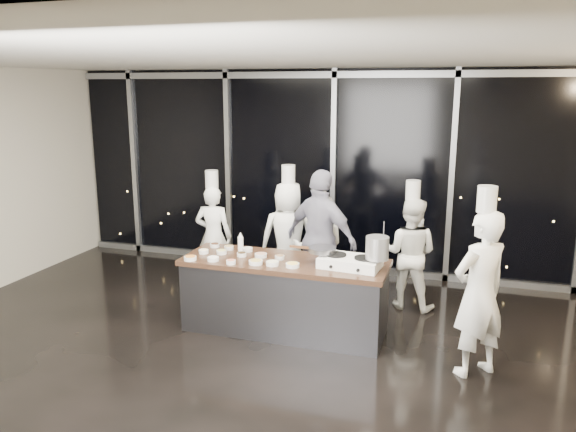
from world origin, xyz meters
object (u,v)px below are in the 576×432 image
object	(u,v)px
stock_pot	(377,248)
chef_left	(288,236)
stove	(350,262)
guest	(321,240)
frying_pan	(322,249)
chef_far_left	(213,234)
chef_side	(479,292)
demo_counter	(285,295)
chef_right	(410,252)
chef_center	(319,248)

from	to	relation	value
stock_pot	chef_left	bearing A→B (deg)	136.80
stove	guest	bearing A→B (deg)	127.58
frying_pan	chef_left	distance (m)	1.56
chef_far_left	chef_left	distance (m)	1.15
frying_pan	chef_side	world-z (taller)	chef_side
demo_counter	chef_side	bearing A→B (deg)	-10.28
chef_side	stock_pot	bearing A→B (deg)	-58.79
stove	stock_pot	world-z (taller)	stock_pot
demo_counter	stock_pot	xyz separation A→B (m)	(1.11, -0.07, 0.72)
demo_counter	chef_right	bearing A→B (deg)	42.30
stock_pot	frying_pan	bearing A→B (deg)	172.38
demo_counter	chef_right	world-z (taller)	chef_right
chef_left	chef_center	size ratio (longest dim) A/B	1.07
frying_pan	guest	size ratio (longest dim) A/B	0.31
stove	chef_far_left	size ratio (longest dim) A/B	0.41
chef_right	chef_side	world-z (taller)	chef_side
chef_left	chef_right	size ratio (longest dim) A/B	1.07
chef_center	chef_right	world-z (taller)	chef_right
chef_center	chef_right	distance (m)	1.23
guest	demo_counter	bearing A→B (deg)	99.12
chef_far_left	chef_center	bearing A→B (deg)	168.03
chef_left	stock_pot	bearing A→B (deg)	116.34
frying_pan	chef_left	xyz separation A→B (m)	(-0.82, 1.30, -0.24)
chef_far_left	guest	bearing A→B (deg)	161.80
stock_pot	chef_center	distance (m)	1.57
frying_pan	chef_far_left	world-z (taller)	chef_far_left
chef_far_left	chef_right	xyz separation A→B (m)	(2.87, -0.01, -0.01)
chef_center	chef_right	size ratio (longest dim) A/B	1.00
chef_center	chef_left	bearing A→B (deg)	-35.95
chef_far_left	chef_side	xyz separation A→B (m)	(3.72, -1.65, 0.11)
frying_pan	stove	bearing A→B (deg)	-1.89
frying_pan	stock_pot	size ratio (longest dim) A/B	2.23
stove	chef_side	xyz separation A→B (m)	(1.41, -0.37, -0.07)
frying_pan	chef_right	size ratio (longest dim) A/B	0.33
frying_pan	stock_pot	world-z (taller)	stock_pot
stove	chef_far_left	xyz separation A→B (m)	(-2.32, 1.27, -0.18)
stock_pot	guest	size ratio (longest dim) A/B	0.14
chef_center	stock_pot	bearing A→B (deg)	117.58
chef_center	chef_right	bearing A→B (deg)	174.16
guest	stock_pot	bearing A→B (deg)	155.55
stove	chef_left	size ratio (longest dim) A/B	0.39
stock_pot	chef_center	world-z (taller)	chef_center
stove	frying_pan	world-z (taller)	frying_pan
stove	chef_left	world-z (taller)	chef_left
chef_left	frying_pan	bearing A→B (deg)	101.72
stove	chef_center	world-z (taller)	chef_center
chef_right	guest	bearing A→B (deg)	24.99
chef_center	stove	bearing A→B (deg)	108.30
chef_center	chef_right	xyz separation A→B (m)	(1.22, 0.14, 0.00)
demo_counter	guest	distance (m)	1.04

